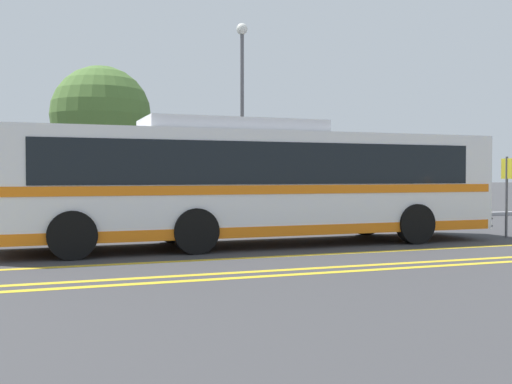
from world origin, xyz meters
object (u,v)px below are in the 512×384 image
transit_bus (255,181)px  bus_stop_sign (507,186)px  tree_0 (101,116)px  street_lamp (242,93)px

transit_bus → bus_stop_sign: size_ratio=5.65×
transit_bus → tree_0: size_ratio=2.10×
transit_bus → street_lamp: (2.13, 7.54, 3.25)m
transit_bus → bus_stop_sign: transit_bus is taller
street_lamp → tree_0: (-4.91, 2.74, -0.78)m
transit_bus → bus_stop_sign: 7.13m
transit_bus → tree_0: 10.93m
transit_bus → tree_0: bearing=-165.7°
bus_stop_sign → tree_0: 14.97m
transit_bus → street_lamp: bearing=163.4°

